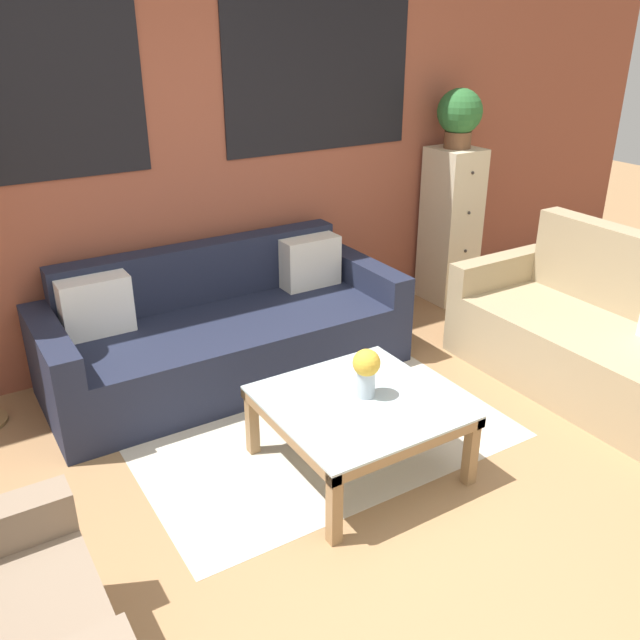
# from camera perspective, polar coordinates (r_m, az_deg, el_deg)

# --- Properties ---
(ground_plane) EXTENTS (16.00, 16.00, 0.00)m
(ground_plane) POSITION_cam_1_polar(r_m,az_deg,el_deg) (3.07, 9.00, -19.36)
(ground_plane) COLOR #9E754C
(wall_back_brick) EXTENTS (8.40, 0.09, 2.80)m
(wall_back_brick) POSITION_cam_1_polar(r_m,az_deg,el_deg) (4.39, -11.27, 14.83)
(wall_back_brick) COLOR brown
(wall_back_brick) RESTS_ON ground_plane
(rug) EXTENTS (1.99, 1.70, 0.00)m
(rug) POSITION_cam_1_polar(r_m,az_deg,el_deg) (3.92, -1.51, -8.06)
(rug) COLOR beige
(rug) RESTS_ON ground_plane
(couch_dark) EXTENTS (2.22, 0.88, 0.78)m
(couch_dark) POSITION_cam_1_polar(r_m,az_deg,el_deg) (4.28, -8.04, -1.13)
(couch_dark) COLOR #1E2338
(couch_dark) RESTS_ON ground_plane
(settee_vintage) EXTENTS (0.80, 1.63, 0.92)m
(settee_vintage) POSITION_cam_1_polar(r_m,az_deg,el_deg) (4.43, 22.06, -1.39)
(settee_vintage) COLOR tan
(settee_vintage) RESTS_ON ground_plane
(coffee_table) EXTENTS (0.86, 0.86, 0.39)m
(coffee_table) POSITION_cam_1_polar(r_m,az_deg,el_deg) (3.35, 3.25, -7.63)
(coffee_table) COLOR silver
(coffee_table) RESTS_ON ground_plane
(drawer_cabinet) EXTENTS (0.34, 0.39, 1.20)m
(drawer_cabinet) POSITION_cam_1_polar(r_m,az_deg,el_deg) (5.40, 10.92, 7.78)
(drawer_cabinet) COLOR beige
(drawer_cabinet) RESTS_ON ground_plane
(potted_plant) EXTENTS (0.33, 0.33, 0.42)m
(potted_plant) POSITION_cam_1_polar(r_m,az_deg,el_deg) (5.23, 11.67, 16.56)
(potted_plant) COLOR brown
(potted_plant) RESTS_ON drawer_cabinet
(flower_vase) EXTENTS (0.14, 0.14, 0.25)m
(flower_vase) POSITION_cam_1_polar(r_m,az_deg,el_deg) (3.29, 3.92, -4.16)
(flower_vase) COLOR #ADBCC6
(flower_vase) RESTS_ON coffee_table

